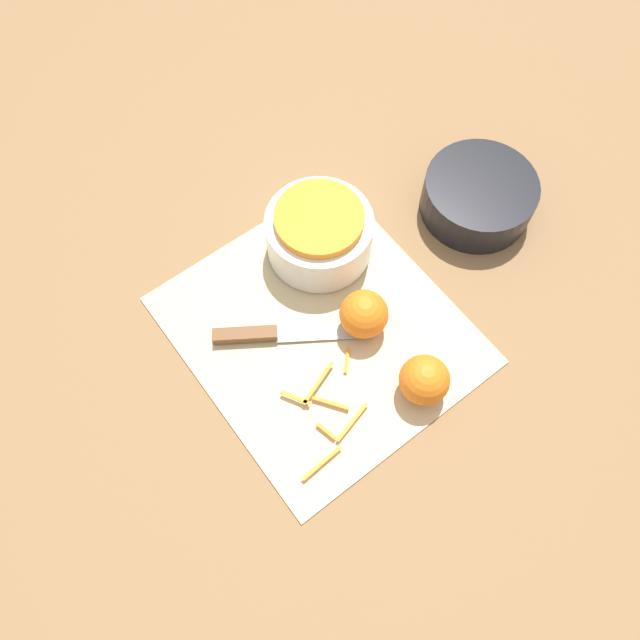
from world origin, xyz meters
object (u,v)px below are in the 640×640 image
bowl_speckled (319,233)px  orange_right (364,314)px  bowl_dark (478,196)px  orange_left (424,380)px  knife (265,334)px

bowl_speckled → orange_right: (0.15, -0.03, -0.01)m
bowl_dark → orange_right: bearing=-78.8°
orange_left → bowl_dark: bearing=123.5°
bowl_dark → orange_left: bearing=-56.5°
bowl_speckled → bowl_dark: (0.09, 0.25, -0.02)m
knife → orange_right: size_ratio=2.94×
bowl_dark → knife: bearing=-92.5°
orange_left → orange_right: size_ratio=0.99×
bowl_speckled → orange_right: size_ratio=2.28×
knife → orange_left: orange_left is taller
bowl_speckled → orange_right: 0.15m
bowl_dark → orange_left: size_ratio=2.52×
bowl_speckled → bowl_dark: size_ratio=0.91×
bowl_speckled → orange_right: bearing=-11.4°
bowl_speckled → knife: bowl_speckled is taller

